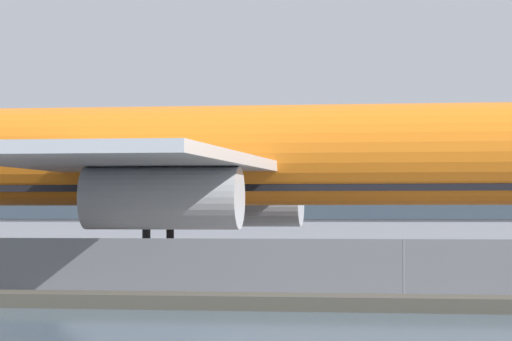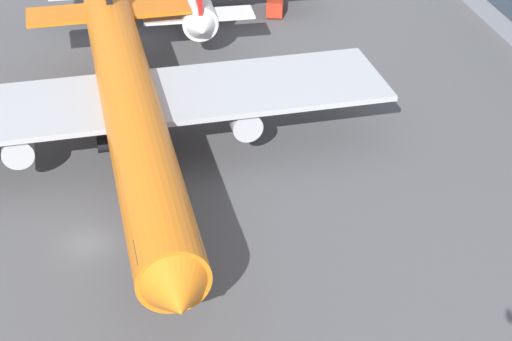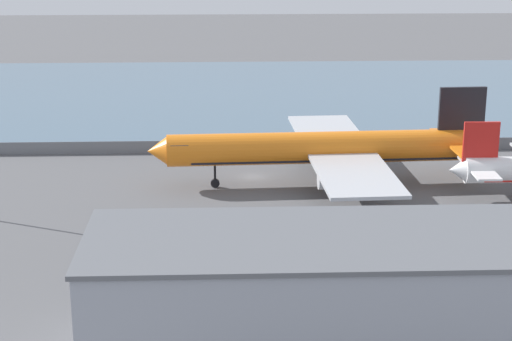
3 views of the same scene
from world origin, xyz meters
TOP-DOWN VIEW (x-y plane):
  - ground_plane at (0.00, 0.00)m, footprint 500.00×500.00m
  - waterfront_lagoon at (0.00, -71.00)m, footprint 320.00×98.00m
  - shoreline_seawall at (0.00, -20.50)m, footprint 320.00×3.00m
  - perimeter_fence at (0.00, -16.00)m, footprint 280.00×0.10m
  - cargo_jet_orange at (-12.51, 4.79)m, footprint 58.22×50.12m
  - baggage_tug at (-7.63, -13.03)m, footprint 3.51×3.22m
  - terminal_building at (-16.89, 61.03)m, footprint 72.06×18.06m

SIDE VIEW (x-z plane):
  - ground_plane at x=0.00m, z-range 0.00..0.00m
  - waterfront_lagoon at x=0.00m, z-range 0.00..0.01m
  - shoreline_seawall at x=0.00m, z-range 0.00..0.50m
  - baggage_tug at x=-7.63m, z-range -0.09..1.71m
  - perimeter_fence at x=0.00m, z-range 0.00..2.38m
  - cargo_jet_orange at x=-12.51m, z-range -1.93..14.37m
  - terminal_building at x=-16.89m, z-range 0.01..12.63m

